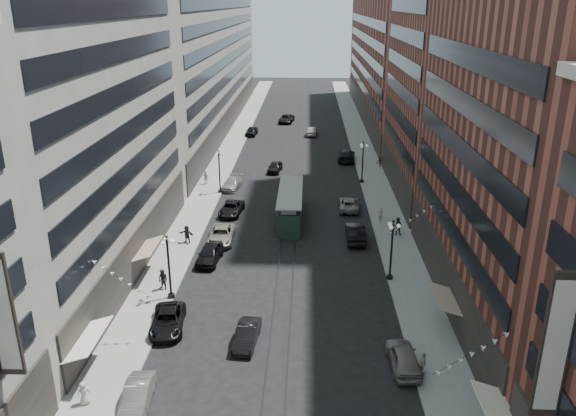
# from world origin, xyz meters

# --- Properties ---
(ground) EXTENTS (220.00, 220.00, 0.00)m
(ground) POSITION_xyz_m (0.00, 60.00, 0.00)
(ground) COLOR black
(ground) RESTS_ON ground
(sidewalk_west) EXTENTS (4.00, 180.00, 0.15)m
(sidewalk_west) POSITION_xyz_m (-11.00, 70.00, 0.07)
(sidewalk_west) COLOR gray
(sidewalk_west) RESTS_ON ground
(sidewalk_east) EXTENTS (4.00, 180.00, 0.15)m
(sidewalk_east) POSITION_xyz_m (11.00, 70.00, 0.07)
(sidewalk_east) COLOR gray
(sidewalk_east) RESTS_ON ground
(rail_west) EXTENTS (0.12, 180.00, 0.02)m
(rail_west) POSITION_xyz_m (-0.70, 70.00, 0.01)
(rail_west) COLOR #2D2D33
(rail_west) RESTS_ON ground
(rail_east) EXTENTS (0.12, 180.00, 0.02)m
(rail_east) POSITION_xyz_m (0.70, 70.00, 0.01)
(rail_east) COLOR #2D2D33
(rail_east) RESTS_ON ground
(building_west_mid) EXTENTS (8.00, 36.00, 28.00)m
(building_west_mid) POSITION_xyz_m (-17.00, 33.00, 14.00)
(building_west_mid) COLOR #A29D90
(building_west_mid) RESTS_ON ground
(building_west_far) EXTENTS (8.00, 90.00, 26.00)m
(building_west_far) POSITION_xyz_m (-17.00, 96.00, 13.00)
(building_west_far) COLOR #A29D90
(building_west_far) RESTS_ON ground
(building_east_mid) EXTENTS (8.00, 30.00, 24.00)m
(building_east_mid) POSITION_xyz_m (17.00, 28.00, 12.00)
(building_east_mid) COLOR brown
(building_east_mid) RESTS_ON ground
(building_east_tower) EXTENTS (8.00, 26.00, 42.00)m
(building_east_tower) POSITION_xyz_m (17.00, 56.00, 21.00)
(building_east_tower) COLOR brown
(building_east_tower) RESTS_ON ground
(building_east_far) EXTENTS (8.00, 72.00, 24.00)m
(building_east_far) POSITION_xyz_m (17.00, 105.00, 12.00)
(building_east_far) COLOR brown
(building_east_far) RESTS_ON ground
(lamppost_sw_far) EXTENTS (1.03, 1.14, 5.52)m
(lamppost_sw_far) POSITION_xyz_m (-9.20, 28.00, 3.10)
(lamppost_sw_far) COLOR black
(lamppost_sw_far) RESTS_ON sidewalk_west
(lamppost_sw_mid) EXTENTS (1.03, 1.14, 5.52)m
(lamppost_sw_mid) POSITION_xyz_m (-9.20, 55.00, 3.10)
(lamppost_sw_mid) COLOR black
(lamppost_sw_mid) RESTS_ON sidewalk_west
(lamppost_se_far) EXTENTS (1.03, 1.14, 5.52)m
(lamppost_se_far) POSITION_xyz_m (9.20, 32.00, 3.10)
(lamppost_se_far) COLOR black
(lamppost_se_far) RESTS_ON sidewalk_east
(lamppost_se_mid) EXTENTS (1.03, 1.14, 5.52)m
(lamppost_se_mid) POSITION_xyz_m (9.20, 60.00, 3.10)
(lamppost_se_mid) COLOR black
(lamppost_se_mid) RESTS_ON sidewalk_east
(streetcar) EXTENTS (2.65, 11.96, 3.31)m
(streetcar) POSITION_xyz_m (0.00, 46.45, 1.53)
(streetcar) COLOR #203226
(streetcar) RESTS_ON ground
(car_1) EXTENTS (1.76, 4.39, 1.42)m
(car_1) POSITION_xyz_m (-8.23, 15.03, 0.71)
(car_1) COLOR #66635B
(car_1) RESTS_ON ground
(car_2) EXTENTS (2.92, 5.30, 1.41)m
(car_2) POSITION_xyz_m (-8.40, 23.55, 0.70)
(car_2) COLOR black
(car_2) RESTS_ON ground
(car_4) EXTENTS (2.09, 4.70, 1.57)m
(car_4) POSITION_xyz_m (8.40, 19.43, 0.79)
(car_4) COLOR slate
(car_4) RESTS_ON ground
(car_5) EXTENTS (1.84, 4.30, 1.38)m
(car_5) POSITION_xyz_m (-2.31, 21.86, 0.69)
(car_5) COLOR black
(car_5) RESTS_ON ground
(pedestrian_1) EXTENTS (0.85, 0.65, 1.53)m
(pedestrian_1) POSITION_xyz_m (-11.42, 14.93, 0.92)
(pedestrian_1) COLOR #B3A594
(pedestrian_1) RESTS_ON sidewalk_west
(pedestrian_2) EXTENTS (1.01, 0.78, 1.83)m
(pedestrian_2) POSITION_xyz_m (-10.16, 29.32, 1.06)
(pedestrian_2) COLOR black
(pedestrian_2) RESTS_ON sidewalk_west
(pedestrian_4) EXTENTS (0.57, 1.03, 1.67)m
(pedestrian_4) POSITION_xyz_m (9.50, 18.51, 0.98)
(pedestrian_4) COLOR #A9A48C
(pedestrian_4) RESTS_ON sidewalk_east
(car_7) EXTENTS (2.77, 5.17, 1.38)m
(car_7) POSITION_xyz_m (-6.80, 47.68, 0.69)
(car_7) COLOR black
(car_7) RESTS_ON ground
(car_8) EXTENTS (2.54, 5.09, 1.42)m
(car_8) POSITION_xyz_m (-7.96, 57.00, 0.71)
(car_8) COLOR gray
(car_8) RESTS_ON ground
(car_9) EXTENTS (2.25, 4.70, 1.55)m
(car_9) POSITION_xyz_m (-8.40, 87.85, 0.77)
(car_9) COLOR black
(car_9) RESTS_ON ground
(car_10) EXTENTS (1.88, 5.27, 1.73)m
(car_10) POSITION_xyz_m (6.84, 40.58, 0.87)
(car_10) COLOR black
(car_10) RESTS_ON ground
(car_11) EXTENTS (2.58, 5.13, 1.39)m
(car_11) POSITION_xyz_m (6.80, 49.66, 0.70)
(car_11) COLOR gray
(car_11) RESTS_ON ground
(car_12) EXTENTS (3.02, 6.19, 1.73)m
(car_12) POSITION_xyz_m (7.83, 71.22, 0.87)
(car_12) COLOR black
(car_12) RESTS_ON ground
(car_13) EXTENTS (2.28, 4.47, 1.46)m
(car_13) POSITION_xyz_m (-2.80, 64.79, 0.73)
(car_13) COLOR black
(car_13) RESTS_ON ground
(car_14) EXTENTS (2.01, 4.79, 1.54)m
(car_14) POSITION_xyz_m (2.64, 88.27, 0.77)
(car_14) COLOR slate
(car_14) RESTS_ON ground
(pedestrian_5) EXTENTS (1.74, 1.01, 1.80)m
(pedestrian_5) POSITION_xyz_m (-10.17, 39.17, 1.05)
(pedestrian_5) COLOR black
(pedestrian_5) RESTS_ON sidewalk_west
(pedestrian_6) EXTENTS (1.14, 0.85, 1.77)m
(pedestrian_6) POSITION_xyz_m (-11.61, 58.43, 1.03)
(pedestrian_6) COLOR beige
(pedestrian_6) RESTS_ON sidewalk_west
(pedestrian_7) EXTENTS (0.97, 0.60, 1.91)m
(pedestrian_7) POSITION_xyz_m (11.27, 41.92, 1.11)
(pedestrian_7) COLOR black
(pedestrian_7) RESTS_ON sidewalk_east
(pedestrian_8) EXTENTS (0.68, 0.53, 1.66)m
(pedestrian_8) POSITION_xyz_m (9.97, 45.70, 0.98)
(pedestrian_8) COLOR #B7A898
(pedestrian_8) RESTS_ON sidewalk_east
(pedestrian_9) EXTENTS (1.10, 0.53, 1.65)m
(pedestrian_9) POSITION_xyz_m (12.47, 67.22, 0.97)
(pedestrian_9) COLOR black
(pedestrian_9) RESTS_ON sidewalk_east
(car_extra_0) EXTENTS (2.59, 5.39, 1.48)m
(car_extra_0) POSITION_xyz_m (-6.80, 39.79, 0.74)
(car_extra_0) COLOR gray
(car_extra_0) RESTS_ON ground
(car_extra_1) EXTENTS (2.33, 4.95, 1.64)m
(car_extra_1) POSITION_xyz_m (-7.22, 35.08, 0.82)
(car_extra_1) COLOR black
(car_extra_1) RESTS_ON ground
(car_extra_2) EXTENTS (3.32, 5.95, 1.57)m
(car_extra_2) POSITION_xyz_m (-2.49, 99.54, 0.79)
(car_extra_2) COLOR black
(car_extra_2) RESTS_ON ground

